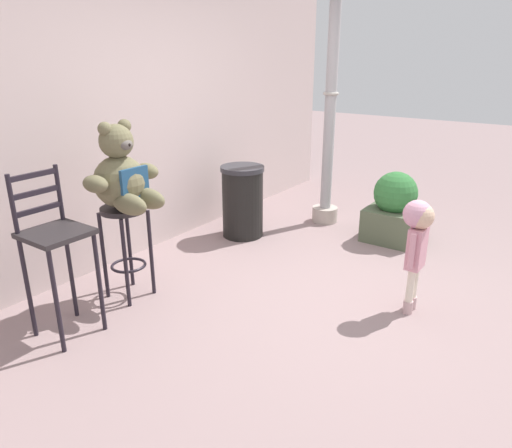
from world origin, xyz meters
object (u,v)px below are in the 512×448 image
bar_stool_with_teddy (126,234)px  teddy_bear (122,177)px  lamppost (329,138)px  bar_chair_empty (55,243)px  planter_with_shrub (394,209)px  child_walking (417,233)px  trash_bin (243,201)px

bar_stool_with_teddy → teddy_bear: bearing=-90.0°
teddy_bear → lamppost: (2.63, -0.44, -0.02)m
lamppost → bar_chair_empty: (-3.28, 0.42, -0.31)m
lamppost → planter_with_shrub: 1.11m
bar_chair_empty → teddy_bear: bearing=2.0°
child_walking → trash_bin: size_ratio=1.16×
lamppost → bar_chair_empty: bearing=172.7°
bar_stool_with_teddy → trash_bin: bearing=2.2°
planter_with_shrub → teddy_bear: bearing=152.3°
teddy_bear → child_walking: bearing=-60.9°
bar_chair_empty → trash_bin: bearing=2.9°
lamppost → planter_with_shrub: (-0.11, -0.88, -0.67)m
planter_with_shrub → lamppost: bearing=82.8°
child_walking → bar_chair_empty: bar_chair_empty is taller
child_walking → lamppost: 2.20m
teddy_bear → trash_bin: teddy_bear is taller
bar_stool_with_teddy → bar_chair_empty: bar_chair_empty is taller
bar_stool_with_teddy → child_walking: 2.31m
bar_chair_empty → planter_with_shrub: (3.17, -1.30, -0.36)m
lamppost → bar_chair_empty: size_ratio=2.16×
planter_with_shrub → bar_stool_with_teddy: bearing=151.7°
trash_bin → planter_with_shrub: size_ratio=1.04×
bar_stool_with_teddy → bar_chair_empty: bearing=-175.1°
trash_bin → planter_with_shrub: trash_bin is taller
bar_stool_with_teddy → planter_with_shrub: size_ratio=1.03×
lamppost → bar_chair_empty: lamppost is taller
bar_stool_with_teddy → trash_bin: trash_bin is taller
bar_stool_with_teddy → lamppost: size_ratio=0.30×
child_walking → trash_bin: (0.57, 2.08, -0.27)m
teddy_bear → child_walking: teddy_bear is taller
bar_stool_with_teddy → planter_with_shrub: bearing=-28.3°
lamppost → child_walking: bearing=-134.7°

